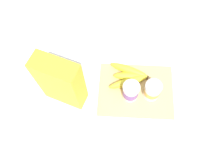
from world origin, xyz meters
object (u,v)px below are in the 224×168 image
object	(u,v)px
cereal_box	(61,82)
yogurt_cup_back	(131,92)
spoon	(180,80)
cutting_board	(136,90)
banana_bunch	(129,76)
yogurt_cup_front	(152,90)

from	to	relation	value
cereal_box	yogurt_cup_back	xyz separation A→B (m)	(-0.28, -0.01, -0.08)
yogurt_cup_back	spoon	xyz separation A→B (m)	(-0.23, -0.09, -0.06)
cereal_box	spoon	bearing A→B (deg)	-149.75
cutting_board	spoon	xyz separation A→B (m)	(-0.21, -0.06, -0.00)
yogurt_cup_back	spoon	distance (m)	0.26
cereal_box	banana_bunch	xyz separation A→B (m)	(-0.28, -0.10, -0.11)
yogurt_cup_back	spoon	world-z (taller)	yogurt_cup_back
cereal_box	yogurt_cup_back	size ratio (longest dim) A/B	2.88
spoon	banana_bunch	bearing A→B (deg)	1.23
cereal_box	spoon	distance (m)	0.54
yogurt_cup_back	cutting_board	bearing A→B (deg)	-131.08
banana_bunch	yogurt_cup_back	bearing A→B (deg)	94.09
yogurt_cup_back	banana_bunch	world-z (taller)	yogurt_cup_back
spoon	yogurt_cup_front	bearing A→B (deg)	30.97
yogurt_cup_front	yogurt_cup_back	distance (m)	0.09
cutting_board	banana_bunch	size ratio (longest dim) A/B	1.81
banana_bunch	spoon	bearing A→B (deg)	-178.77
yogurt_cup_front	spoon	world-z (taller)	yogurt_cup_front
banana_bunch	cereal_box	bearing A→B (deg)	19.07
cutting_board	yogurt_cup_back	xyz separation A→B (m)	(0.03, 0.03, 0.06)
yogurt_cup_back	banana_bunch	distance (m)	0.09
yogurt_cup_front	yogurt_cup_back	xyz separation A→B (m)	(0.09, 0.01, 0.00)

